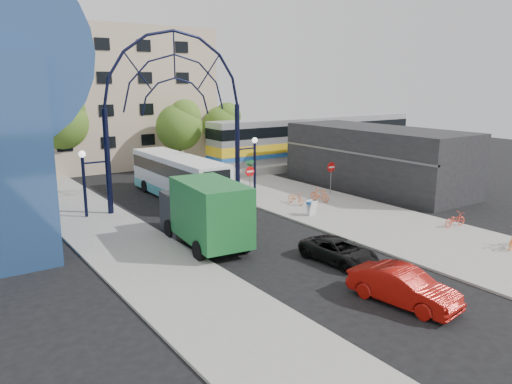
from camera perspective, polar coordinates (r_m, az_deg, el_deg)
ground at (r=25.05m, az=5.57°, el=-7.81°), size 120.00×120.00×0.00m
sidewalk_east at (r=33.06m, az=11.75°, el=-2.84°), size 8.00×56.00×0.12m
plaza_west at (r=26.85m, az=-13.77°, el=-6.57°), size 5.00×50.00×0.12m
gateway_arch at (r=35.33m, az=-9.22°, el=12.18°), size 13.64×0.44×12.10m
stop_sign at (r=36.59m, az=-0.70°, el=2.01°), size 0.80×0.07×2.50m
do_not_enter_sign at (r=38.87m, az=8.58°, el=2.47°), size 0.76×0.07×2.48m
street_name_sign at (r=37.28m, az=-0.71°, el=2.42°), size 0.70×0.70×2.80m
sandwich_board at (r=32.66m, az=6.38°, el=-1.61°), size 0.55×0.61×0.99m
commercial_block_east at (r=42.32m, az=13.57°, el=3.80°), size 6.00×16.00×5.00m
apartment_block at (r=55.61m, az=-16.77°, el=10.31°), size 20.00×12.10×14.00m
train_platform at (r=53.86m, az=6.83°, el=3.62°), size 32.00×5.00×0.80m
train_car at (r=53.53m, az=6.90°, el=6.27°), size 25.10×3.05×4.20m
tree_north_a at (r=48.90m, az=-8.62°, el=7.63°), size 4.48×4.48×7.00m
tree_north_b at (r=49.25m, az=-21.35°, el=7.73°), size 5.12×5.12×8.00m
tree_north_c at (r=53.53m, az=-3.74°, el=7.81°), size 4.16×4.16×6.50m
city_bus at (r=37.77m, az=-8.86°, el=1.74°), size 2.89×11.85×3.24m
green_truck at (r=26.92m, az=-6.01°, el=-2.32°), size 3.33×7.41×3.63m
black_suv at (r=24.87m, az=9.47°, el=-6.66°), size 2.27×4.31×1.16m
red_sedan at (r=20.93m, az=16.48°, el=-10.34°), size 2.22×4.65×1.47m
bike_near_a at (r=35.60m, az=4.59°, el=-0.68°), size 0.60×1.69×0.89m
bike_near_b at (r=36.54m, az=7.28°, el=-0.30°), size 0.79×1.73×1.01m
bike_far_a at (r=32.35m, az=21.79°, el=-2.94°), size 1.68×0.73×0.86m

